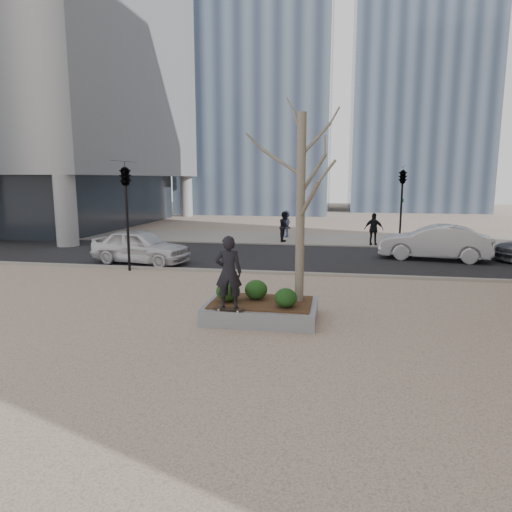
% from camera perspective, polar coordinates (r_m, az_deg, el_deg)
% --- Properties ---
extents(ground, '(120.00, 120.00, 0.00)m').
position_cam_1_polar(ground, '(12.81, -3.79, -7.61)').
color(ground, tan).
rests_on(ground, ground).
extents(street, '(60.00, 8.00, 0.02)m').
position_cam_1_polar(street, '(22.40, 2.29, -0.07)').
color(street, black).
rests_on(street, ground).
extents(far_sidewalk, '(60.00, 6.00, 0.02)m').
position_cam_1_polar(far_sidewalk, '(29.27, 4.13, 2.22)').
color(far_sidewalk, gray).
rests_on(far_sidewalk, ground).
extents(planter, '(3.00, 2.00, 0.45)m').
position_cam_1_polar(planter, '(12.56, 0.67, -6.88)').
color(planter, gray).
rests_on(planter, ground).
extents(planter_mulch, '(2.70, 1.70, 0.04)m').
position_cam_1_polar(planter_mulch, '(12.49, 0.67, -5.81)').
color(planter_mulch, '#382314').
rests_on(planter_mulch, planter).
extents(sycamore_tree, '(2.80, 2.80, 6.60)m').
position_cam_1_polar(sycamore_tree, '(12.21, 5.64, 9.57)').
color(sycamore_tree, gray).
rests_on(sycamore_tree, planter_mulch).
extents(shrub_left, '(0.66, 0.66, 0.56)m').
position_cam_1_polar(shrub_left, '(12.47, -3.51, -4.42)').
color(shrub_left, '#173A12').
rests_on(shrub_left, planter_mulch).
extents(shrub_middle, '(0.63, 0.63, 0.54)m').
position_cam_1_polar(shrub_middle, '(12.68, 0.01, -4.22)').
color(shrub_middle, '#133B13').
rests_on(shrub_middle, planter_mulch).
extents(shrub_right, '(0.59, 0.59, 0.50)m').
position_cam_1_polar(shrub_right, '(11.92, 3.73, -5.24)').
color(shrub_right, black).
rests_on(shrub_right, planter_mulch).
extents(skateboard, '(0.80, 0.29, 0.08)m').
position_cam_1_polar(skateboard, '(11.79, -3.40, -6.68)').
color(skateboard, black).
rests_on(skateboard, planter).
extents(skateboarder, '(0.73, 0.52, 1.87)m').
position_cam_1_polar(skateboarder, '(11.55, -3.45, -2.04)').
color(skateboarder, black).
rests_on(skateboarder, skateboard).
extents(police_car, '(4.74, 2.57, 1.53)m').
position_cam_1_polar(police_car, '(21.11, -14.23, 1.17)').
color(police_car, silver).
rests_on(police_car, street).
extents(car_silver, '(5.18, 2.57, 1.63)m').
position_cam_1_polar(car_silver, '(22.98, 21.37, 1.60)').
color(car_silver, '#A8AAB1').
rests_on(car_silver, street).
extents(pedestrian_a, '(0.69, 0.89, 1.81)m').
position_cam_1_polar(pedestrian_a, '(27.59, 3.64, 3.69)').
color(pedestrian_a, black).
rests_on(pedestrian_a, far_sidewalk).
extents(pedestrian_b, '(0.88, 1.23, 1.73)m').
position_cam_1_polar(pedestrian_b, '(29.73, 3.76, 4.04)').
color(pedestrian_b, '#3D496E').
rests_on(pedestrian_b, far_sidewalk).
extents(pedestrian_c, '(1.16, 0.72, 1.84)m').
position_cam_1_polar(pedestrian_c, '(26.83, 14.52, 3.26)').
color(pedestrian_c, black).
rests_on(pedestrian_c, far_sidewalk).
extents(traffic_light_near, '(0.60, 2.48, 4.50)m').
position_cam_1_polar(traffic_light_near, '(19.47, -15.81, 4.74)').
color(traffic_light_near, black).
rests_on(traffic_light_near, ground).
extents(traffic_light_far, '(0.60, 2.48, 4.50)m').
position_cam_1_polar(traffic_light_far, '(26.76, 17.70, 5.91)').
color(traffic_light_far, black).
rests_on(traffic_light_far, ground).
extents(building_glass_a, '(16.00, 16.00, 45.00)m').
position_cam_1_polar(building_glass_a, '(57.72, 0.60, 28.59)').
color(building_glass_a, slate).
rests_on(building_glass_a, ground).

